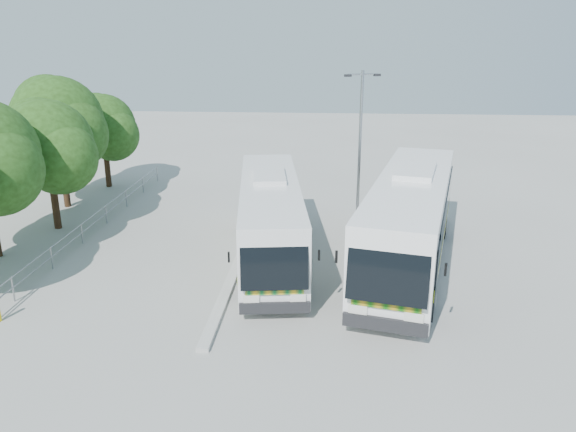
# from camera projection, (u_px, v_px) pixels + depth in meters

# --- Properties ---
(ground) EXTENTS (100.00, 100.00, 0.00)m
(ground) POSITION_uv_depth(u_px,v_px,m) (290.00, 276.00, 22.91)
(ground) COLOR #A1A19B
(ground) RESTS_ON ground
(kerb_divider) EXTENTS (0.40, 16.00, 0.15)m
(kerb_divider) POSITION_uv_depth(u_px,v_px,m) (241.00, 255.00, 24.94)
(kerb_divider) COLOR #B2B2AD
(kerb_divider) RESTS_ON ground
(railing) EXTENTS (0.06, 22.00, 1.00)m
(railing) POSITION_uv_depth(u_px,v_px,m) (90.00, 222.00, 27.17)
(railing) COLOR gray
(railing) RESTS_ON ground
(tree_far_c) EXTENTS (4.97, 4.69, 6.49)m
(tree_far_c) POSITION_uv_depth(u_px,v_px,m) (49.00, 145.00, 27.27)
(tree_far_c) COLOR #382314
(tree_far_c) RESTS_ON ground
(tree_far_d) EXTENTS (5.62, 5.30, 7.33)m
(tree_far_d) POSITION_uv_depth(u_px,v_px,m) (59.00, 122.00, 30.70)
(tree_far_d) COLOR #382314
(tree_far_d) RESTS_ON ground
(tree_far_e) EXTENTS (4.54, 4.28, 5.92)m
(tree_far_e) POSITION_uv_depth(u_px,v_px,m) (104.00, 127.00, 35.20)
(tree_far_e) COLOR #382314
(tree_far_e) RESTS_ON ground
(coach_main) EXTENTS (3.96, 12.33, 3.36)m
(coach_main) POSITION_uv_depth(u_px,v_px,m) (270.00, 217.00, 24.34)
(coach_main) COLOR silver
(coach_main) RESTS_ON ground
(coach_adjacent) EXTENTS (5.79, 13.84, 3.77)m
(coach_adjacent) POSITION_uv_depth(u_px,v_px,m) (410.00, 219.00, 23.45)
(coach_adjacent) COLOR white
(coach_adjacent) RESTS_ON ground
(lamppost) EXTENTS (1.83, 0.80, 7.73)m
(lamppost) POSITION_uv_depth(u_px,v_px,m) (360.00, 140.00, 28.52)
(lamppost) COLOR #96999E
(lamppost) RESTS_ON ground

